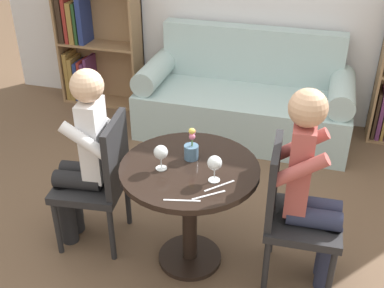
{
  "coord_description": "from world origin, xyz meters",
  "views": [
    {
      "loc": [
        0.65,
        -2.19,
        2.2
      ],
      "look_at": [
        0.0,
        0.05,
        0.82
      ],
      "focal_mm": 45.0,
      "sensor_mm": 36.0,
      "label": 1
    }
  ],
  "objects_px": {
    "bookshelf_left": "(91,46)",
    "person_left": "(83,157)",
    "flower_vase": "(191,148)",
    "chair_left": "(100,177)",
    "person_right": "(312,188)",
    "wine_glass_right": "(215,164)",
    "couch": "(244,101)",
    "wine_glass_left": "(161,153)",
    "chair_right": "(292,210)"
  },
  "relations": [
    {
      "from": "person_right",
      "to": "wine_glass_right",
      "type": "bearing_deg",
      "value": 102.5
    },
    {
      "from": "chair_left",
      "to": "wine_glass_left",
      "type": "relative_size",
      "value": 6.1
    },
    {
      "from": "person_right",
      "to": "wine_glass_right",
      "type": "distance_m",
      "value": 0.55
    },
    {
      "from": "bookshelf_left",
      "to": "person_left",
      "type": "height_order",
      "value": "bookshelf_left"
    },
    {
      "from": "chair_left",
      "to": "person_right",
      "type": "bearing_deg",
      "value": 83.85
    },
    {
      "from": "person_left",
      "to": "wine_glass_right",
      "type": "bearing_deg",
      "value": 75.93
    },
    {
      "from": "chair_left",
      "to": "person_right",
      "type": "height_order",
      "value": "person_right"
    },
    {
      "from": "wine_glass_right",
      "to": "chair_right",
      "type": "bearing_deg",
      "value": 17.25
    },
    {
      "from": "chair_right",
      "to": "person_right",
      "type": "relative_size",
      "value": 0.73
    },
    {
      "from": "chair_left",
      "to": "chair_right",
      "type": "height_order",
      "value": "same"
    },
    {
      "from": "couch",
      "to": "person_left",
      "type": "height_order",
      "value": "person_left"
    },
    {
      "from": "person_right",
      "to": "flower_vase",
      "type": "height_order",
      "value": "person_right"
    },
    {
      "from": "bookshelf_left",
      "to": "chair_right",
      "type": "height_order",
      "value": "bookshelf_left"
    },
    {
      "from": "couch",
      "to": "wine_glass_left",
      "type": "xyz_separation_m",
      "value": [
        -0.15,
        -1.83,
        0.5
      ]
    },
    {
      "from": "person_left",
      "to": "flower_vase",
      "type": "xyz_separation_m",
      "value": [
        0.67,
        0.07,
        0.14
      ]
    },
    {
      "from": "wine_glass_right",
      "to": "person_right",
      "type": "bearing_deg",
      "value": 15.11
    },
    {
      "from": "person_left",
      "to": "flower_vase",
      "type": "distance_m",
      "value": 0.69
    },
    {
      "from": "chair_right",
      "to": "wine_glass_right",
      "type": "height_order",
      "value": "chair_right"
    },
    {
      "from": "bookshelf_left",
      "to": "person_right",
      "type": "xyz_separation_m",
      "value": [
        2.32,
        -1.99,
        0.07
      ]
    },
    {
      "from": "chair_right",
      "to": "wine_glass_left",
      "type": "bearing_deg",
      "value": 95.23
    },
    {
      "from": "chair_right",
      "to": "person_right",
      "type": "xyz_separation_m",
      "value": [
        0.09,
        0.01,
        0.16
      ]
    },
    {
      "from": "chair_left",
      "to": "wine_glass_left",
      "type": "bearing_deg",
      "value": 70.93
    },
    {
      "from": "chair_right",
      "to": "person_left",
      "type": "relative_size",
      "value": 0.74
    },
    {
      "from": "chair_right",
      "to": "person_right",
      "type": "bearing_deg",
      "value": -88.25
    },
    {
      "from": "person_left",
      "to": "wine_glass_left",
      "type": "relative_size",
      "value": 8.23
    },
    {
      "from": "couch",
      "to": "wine_glass_left",
      "type": "bearing_deg",
      "value": -94.59
    },
    {
      "from": "couch",
      "to": "flower_vase",
      "type": "distance_m",
      "value": 1.74
    },
    {
      "from": "couch",
      "to": "flower_vase",
      "type": "xyz_separation_m",
      "value": [
        -0.01,
        -1.68,
        0.47
      ]
    },
    {
      "from": "chair_right",
      "to": "couch",
      "type": "bearing_deg",
      "value": 16.33
    },
    {
      "from": "person_right",
      "to": "flower_vase",
      "type": "relative_size",
      "value": 6.19
    },
    {
      "from": "chair_left",
      "to": "person_left",
      "type": "relative_size",
      "value": 0.74
    },
    {
      "from": "couch",
      "to": "person_left",
      "type": "relative_size",
      "value": 1.55
    },
    {
      "from": "person_left",
      "to": "flower_vase",
      "type": "bearing_deg",
      "value": 89.24
    },
    {
      "from": "chair_left",
      "to": "flower_vase",
      "type": "distance_m",
      "value": 0.65
    },
    {
      "from": "flower_vase",
      "to": "bookshelf_left",
      "type": "bearing_deg",
      "value": 129.94
    },
    {
      "from": "chair_right",
      "to": "person_right",
      "type": "distance_m",
      "value": 0.19
    },
    {
      "from": "chair_left",
      "to": "wine_glass_right",
      "type": "height_order",
      "value": "chair_left"
    },
    {
      "from": "person_left",
      "to": "bookshelf_left",
      "type": "bearing_deg",
      "value": -161.15
    },
    {
      "from": "chair_left",
      "to": "person_left",
      "type": "bearing_deg",
      "value": -85.71
    },
    {
      "from": "person_left",
      "to": "chair_right",
      "type": "bearing_deg",
      "value": 84.32
    },
    {
      "from": "bookshelf_left",
      "to": "wine_glass_right",
      "type": "bearing_deg",
      "value": -49.59
    },
    {
      "from": "couch",
      "to": "person_right",
      "type": "distance_m",
      "value": 1.88
    },
    {
      "from": "couch",
      "to": "bookshelf_left",
      "type": "bearing_deg",
      "value": 170.79
    },
    {
      "from": "bookshelf_left",
      "to": "person_left",
      "type": "distance_m",
      "value": 2.23
    },
    {
      "from": "bookshelf_left",
      "to": "wine_glass_right",
      "type": "height_order",
      "value": "bookshelf_left"
    },
    {
      "from": "chair_left",
      "to": "person_left",
      "type": "height_order",
      "value": "person_left"
    },
    {
      "from": "flower_vase",
      "to": "wine_glass_left",
      "type": "bearing_deg",
      "value": -131.68
    },
    {
      "from": "chair_left",
      "to": "flower_vase",
      "type": "height_order",
      "value": "flower_vase"
    },
    {
      "from": "wine_glass_left",
      "to": "flower_vase",
      "type": "xyz_separation_m",
      "value": [
        0.13,
        0.15,
        -0.03
      ]
    },
    {
      "from": "wine_glass_right",
      "to": "person_left",
      "type": "bearing_deg",
      "value": 172.53
    }
  ]
}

